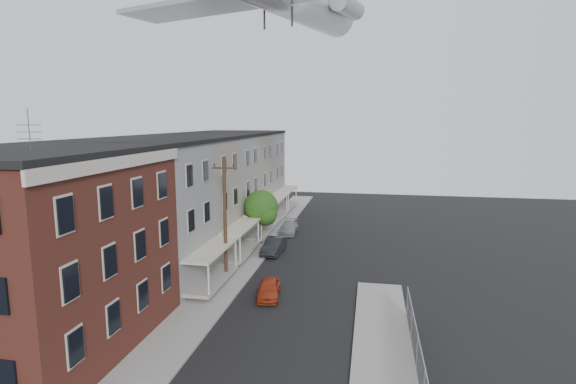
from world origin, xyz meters
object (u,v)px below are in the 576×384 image
(utility_pole, at_px, (225,218))
(car_far, at_px, (289,228))
(car_near, at_px, (269,289))
(car_mid, at_px, (274,246))
(street_tree, at_px, (262,209))

(utility_pole, distance_m, car_far, 15.20)
(car_near, height_order, car_mid, car_mid)
(utility_pole, distance_m, street_tree, 10.00)
(car_near, relative_size, car_far, 0.85)
(street_tree, height_order, car_near, street_tree)
(street_tree, bearing_deg, car_far, 69.96)
(utility_pole, bearing_deg, car_near, -33.96)
(street_tree, relative_size, car_mid, 1.25)
(street_tree, bearing_deg, car_near, -74.45)
(car_near, distance_m, car_far, 17.16)
(utility_pole, relative_size, car_mid, 2.17)
(street_tree, distance_m, car_mid, 4.17)
(car_mid, xyz_separation_m, car_far, (0.00, 7.22, -0.08))
(car_near, bearing_deg, street_tree, 97.58)
(car_far, bearing_deg, car_mid, -92.24)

